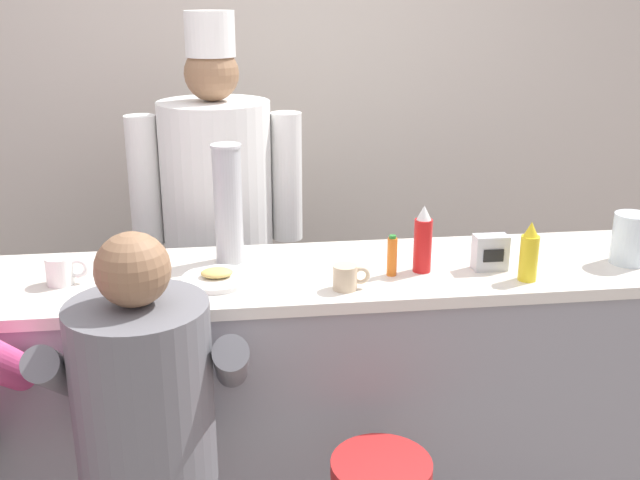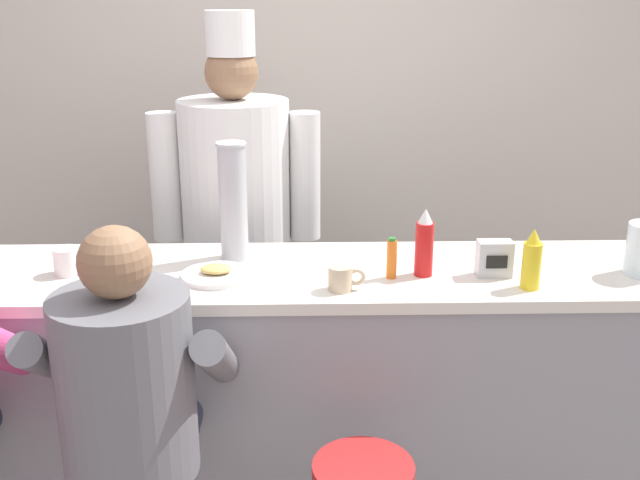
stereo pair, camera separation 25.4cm
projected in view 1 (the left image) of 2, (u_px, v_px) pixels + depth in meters
The scene contains 13 objects.
wall_back at pixel (266, 114), 3.89m from camera, with size 10.00×0.06×2.70m.
diner_counter at pixel (295, 402), 2.76m from camera, with size 2.94×0.59×1.04m.
ketchup_bottle_red at pixel (423, 241), 2.56m from camera, with size 0.06×0.06×0.24m.
mustard_bottle_yellow at pixel (529, 253), 2.49m from camera, with size 0.06×0.06×0.20m.
hot_sauce_bottle_orange at pixel (392, 256), 2.54m from camera, with size 0.03×0.03×0.14m.
water_pitcher_clear at pixel (631, 239), 2.65m from camera, with size 0.15×0.13×0.18m.
breakfast_plate at pixel (217, 278), 2.50m from camera, with size 0.24×0.24×0.05m.
coffee_mug_tan at pixel (346, 277), 2.43m from camera, with size 0.12×0.08×0.08m.
coffee_mug_white at pixel (61, 271), 2.47m from camera, with size 0.14×0.09×0.09m.
cup_stack_steel at pixel (228, 204), 2.62m from camera, with size 0.11×0.11×0.43m.
napkin_dispenser_chrome at pixel (490, 252), 2.60m from camera, with size 0.12×0.07×0.12m.
diner_seated_grey at pixel (146, 403), 2.10m from camera, with size 0.59×0.58×1.38m.
cook_in_whites_near at pixel (218, 215), 3.25m from camera, with size 0.74×0.47×1.89m.
Camera 1 is at (-0.22, -2.12, 1.97)m, focal length 42.00 mm.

